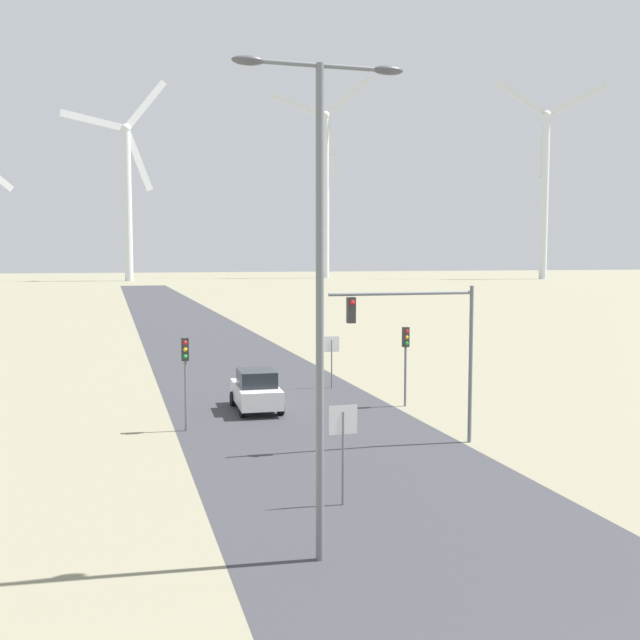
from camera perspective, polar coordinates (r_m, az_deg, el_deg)
name	(u,v)px	position (r m, az deg, el deg)	size (l,w,h in m)	color
road_surface	(214,348)	(56.00, -8.09, -2.14)	(10.00, 240.00, 0.01)	#38383D
streetlamp	(320,256)	(16.36, -0.01, 4.92)	(3.81, 0.32, 11.00)	slate
stop_sign_near	(343,435)	(20.69, 1.77, -8.78)	(0.81, 0.07, 2.79)	slate
stop_sign_far	(332,352)	(38.75, 0.89, -2.44)	(0.81, 0.07, 2.69)	slate
traffic_light_post_near_left	(185,363)	(29.58, -10.23, -3.22)	(0.28, 0.34, 3.68)	slate
traffic_light_post_near_right	(406,348)	(34.11, 6.55, -2.16)	(0.28, 0.34, 3.63)	slate
traffic_light_mast_overhead	(421,330)	(26.89, 7.72, -0.78)	(5.48, 0.35, 5.77)	slate
car_approaching	(256,390)	(33.36, -4.88, -5.34)	(1.97, 4.17, 1.83)	white
wind_turbine_center	(127,187)	(209.30, -14.47, 9.78)	(27.57, 7.98, 54.35)	silver
wind_turbine_right	(326,180)	(230.06, 0.42, 10.60)	(30.35, 6.61, 60.87)	silver
wind_turbine_far_right	(545,180)	(229.13, 16.77, 10.21)	(29.42, 13.90, 58.08)	silver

